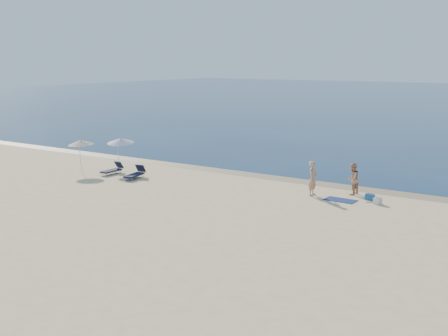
# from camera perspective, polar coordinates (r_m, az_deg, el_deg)

# --- Properties ---
(ground) EXTENTS (160.00, 160.00, 0.00)m
(ground) POSITION_cam_1_polar(r_m,az_deg,el_deg) (21.31, -18.93, -10.20)
(ground) COLOR beige
(ground) RESTS_ON ground
(wet_sand_strip) EXTENTS (240.00, 1.60, 0.00)m
(wet_sand_strip) POSITION_cam_1_polar(r_m,az_deg,el_deg) (35.95, 6.23, -1.11)
(wet_sand_strip) COLOR #847254
(wet_sand_strip) RESTS_ON ground
(person_left) EXTENTS (0.51, 0.74, 1.94)m
(person_left) POSITION_cam_1_polar(r_m,az_deg,el_deg) (31.61, 9.01, -1.06)
(person_left) COLOR tan
(person_left) RESTS_ON ground
(person_right) EXTENTS (0.81, 0.97, 1.80)m
(person_right) POSITION_cam_1_polar(r_m,az_deg,el_deg) (32.28, 12.92, -1.08)
(person_right) COLOR tan
(person_right) RESTS_ON ground
(beach_towel) EXTENTS (1.71, 0.99, 0.03)m
(beach_towel) POSITION_cam_1_polar(r_m,az_deg,el_deg) (31.00, 11.74, -3.21)
(beach_towel) COLOR #101D51
(beach_towel) RESTS_ON ground
(white_bag) EXTENTS (0.45, 0.41, 0.32)m
(white_bag) POSITION_cam_1_polar(r_m,az_deg,el_deg) (30.66, 15.34, -3.25)
(white_bag) COLOR silver
(white_bag) RESTS_ON ground
(blue_cooler) EXTENTS (0.51, 0.42, 0.32)m
(blue_cooler) POSITION_cam_1_polar(r_m,az_deg,el_deg) (31.44, 14.60, -2.86)
(blue_cooler) COLOR #1B5697
(blue_cooler) RESTS_ON ground
(umbrella_near) EXTENTS (2.36, 2.37, 2.35)m
(umbrella_near) POSITION_cam_1_polar(r_m,az_deg,el_deg) (38.90, -10.48, 2.75)
(umbrella_near) COLOR silver
(umbrella_near) RESTS_ON ground
(umbrella_far) EXTENTS (2.21, 2.22, 2.28)m
(umbrella_far) POSITION_cam_1_polar(r_m,az_deg,el_deg) (38.86, -14.34, 2.54)
(umbrella_far) COLOR silver
(umbrella_far) RESTS_ON ground
(lounger_left) EXTENTS (0.58, 1.73, 0.76)m
(lounger_left) POSITION_cam_1_polar(r_m,az_deg,el_deg) (38.01, -11.26, -0.17)
(lounger_left) COLOR #141939
(lounger_left) RESTS_ON ground
(lounger_right) EXTENTS (0.92, 1.89, 0.80)m
(lounger_right) POSITION_cam_1_polar(r_m,az_deg,el_deg) (36.29, -9.00, -0.60)
(lounger_right) COLOR #121732
(lounger_right) RESTS_ON ground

